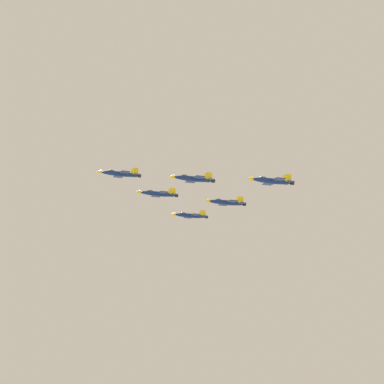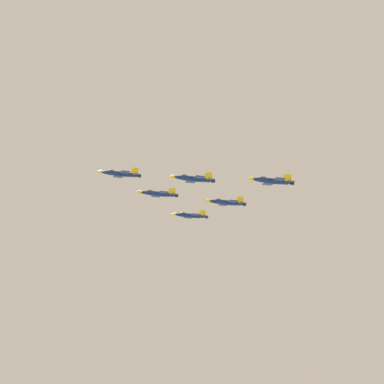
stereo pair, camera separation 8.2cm
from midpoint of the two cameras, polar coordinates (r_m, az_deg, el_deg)
jet_lead at (r=225.75m, az=-5.66°, el=1.44°), size 14.31×8.62×3.02m
jet_left_wingman at (r=216.75m, az=0.09°, el=1.05°), size 14.73×8.88×3.10m
jet_right_wingman at (r=245.09m, az=-2.67°, el=-0.13°), size 15.11×9.11×3.18m
jet_left_outer at (r=210.34m, az=6.26°, el=0.88°), size 15.02×9.08×3.16m
jet_right_outer at (r=264.80m, az=-0.13°, el=-1.85°), size 14.46×8.72×3.05m
jet_slot_rear at (r=236.99m, az=2.70°, el=-0.81°), size 14.79×8.92×3.12m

